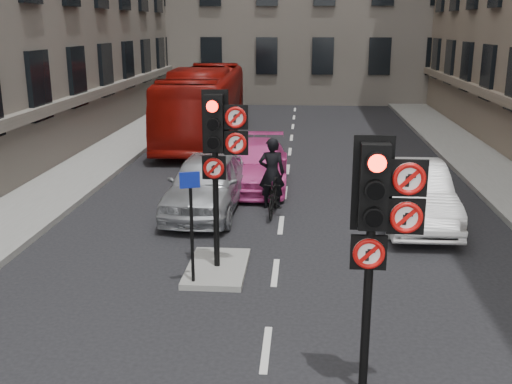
# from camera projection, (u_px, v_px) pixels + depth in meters

# --- Properties ---
(pavement_left) EXTENTS (3.00, 50.00, 0.16)m
(pavement_left) POSITION_uv_depth(u_px,v_px,m) (65.00, 177.00, 19.48)
(pavement_left) COLOR gray
(pavement_left) RESTS_ON ground
(centre_island) EXTENTS (1.20, 2.00, 0.12)m
(centre_island) POSITION_uv_depth(u_px,v_px,m) (217.00, 268.00, 12.32)
(centre_island) COLOR gray
(centre_island) RESTS_ON ground
(signal_near) EXTENTS (0.91, 0.40, 3.58)m
(signal_near) POSITION_uv_depth(u_px,v_px,m) (379.00, 214.00, 7.58)
(signal_near) COLOR black
(signal_near) RESTS_ON ground
(signal_far) EXTENTS (0.91, 0.40, 3.58)m
(signal_far) POSITION_uv_depth(u_px,v_px,m) (219.00, 142.00, 11.58)
(signal_far) COLOR black
(signal_far) RESTS_ON centre_island
(car_silver) EXTENTS (2.02, 4.63, 1.55)m
(car_silver) POSITION_uv_depth(u_px,v_px,m) (206.00, 183.00, 16.05)
(car_silver) COLOR #B4B8BD
(car_silver) RESTS_ON ground
(car_white) EXTENTS (1.66, 4.62, 1.52)m
(car_white) POSITION_uv_depth(u_px,v_px,m) (413.00, 193.00, 15.19)
(car_white) COLOR silver
(car_white) RESTS_ON ground
(car_pink) EXTENTS (2.01, 4.72, 1.36)m
(car_pink) POSITION_uv_depth(u_px,v_px,m) (257.00, 164.00, 18.67)
(car_pink) COLOR #D53E92
(car_pink) RESTS_ON ground
(bus_red) EXTENTS (2.93, 11.19, 3.10)m
(bus_red) POSITION_uv_depth(u_px,v_px,m) (204.00, 104.00, 25.94)
(bus_red) COLOR maroon
(bus_red) RESTS_ON ground
(motorcycle) EXTENTS (0.60, 1.65, 0.97)m
(motorcycle) POSITION_uv_depth(u_px,v_px,m) (274.00, 197.00, 15.80)
(motorcycle) COLOR black
(motorcycle) RESTS_ON ground
(motorcyclist) EXTENTS (0.76, 0.54, 1.96)m
(motorcyclist) POSITION_uv_depth(u_px,v_px,m) (272.00, 173.00, 16.30)
(motorcyclist) COLOR black
(motorcyclist) RESTS_ON ground
(info_sign) EXTENTS (0.37, 0.17, 2.18)m
(info_sign) POSITION_uv_depth(u_px,v_px,m) (191.00, 212.00, 11.16)
(info_sign) COLOR black
(info_sign) RESTS_ON centre_island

